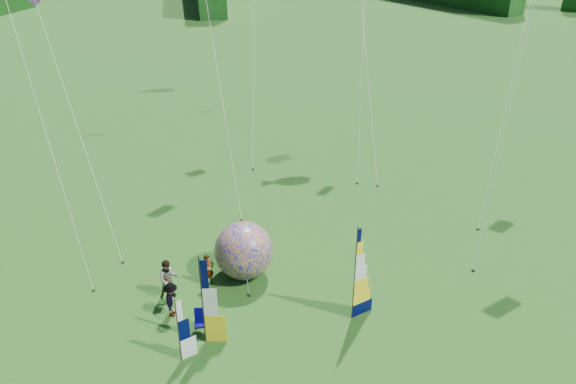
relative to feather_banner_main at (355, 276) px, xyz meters
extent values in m
plane|color=#1A4B11|center=(-1.47, -2.35, -2.23)|extent=(220.00, 220.00, 0.00)
sphere|color=#08149F|center=(-4.15, 3.95, -0.86)|extent=(3.59, 3.59, 2.74)
imported|color=#66594C|center=(-5.85, 3.54, -1.45)|extent=(0.68, 0.58, 1.56)
imported|color=#66594C|center=(-7.63, 2.96, -1.29)|extent=(0.98, 0.60, 1.89)
imported|color=#66594C|center=(-7.52, 1.63, -1.42)|extent=(0.57, 1.10, 1.63)
imported|color=#66594C|center=(-4.67, 4.18, -1.48)|extent=(0.95, 0.64, 1.51)
camera|label=1|loc=(-6.09, -17.86, 13.80)|focal=35.00mm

